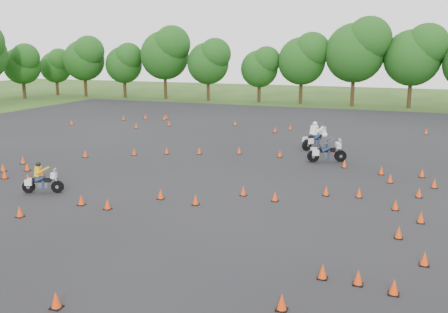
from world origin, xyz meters
TOP-DOWN VIEW (x-y plane):
  - ground at (0.00, 0.00)m, footprint 140.00×140.00m
  - asphalt_pad at (0.00, 6.00)m, footprint 62.00×62.00m
  - treeline at (3.97, 35.02)m, footprint 87.25×32.36m
  - traffic_cones at (-0.02, 5.65)m, footprint 35.79×33.22m
  - rider_grey at (4.47, 9.82)m, footprint 2.48×1.61m
  - rider_yellow at (-7.19, -1.42)m, footprint 2.03×1.25m
  - rider_white at (3.11, 13.58)m, footprint 1.90×2.51m

SIDE VIEW (x-z plane):
  - ground at x=0.00m, z-range 0.00..0.00m
  - asphalt_pad at x=0.00m, z-range 0.01..0.01m
  - traffic_cones at x=-0.02m, z-range 0.01..0.46m
  - rider_yellow at x=-7.19m, z-range 0.00..1.51m
  - rider_grey at x=4.47m, z-range 0.00..1.84m
  - rider_white at x=3.11m, z-range 0.00..1.91m
  - treeline at x=3.97m, z-range -0.72..9.96m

